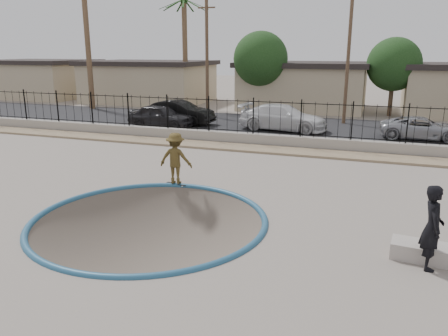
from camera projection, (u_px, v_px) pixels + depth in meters
ground at (260, 158)px, 25.07m from camera, size 120.00×120.00×2.20m
bowl_pit at (150, 220)px, 12.94m from camera, size 6.84×6.84×1.80m
coping_ring at (150, 220)px, 12.94m from camera, size 7.04×7.04×0.20m
rock_strip at (247, 148)px, 22.22m from camera, size 42.00×1.60×0.11m
retaining_wall at (253, 139)px, 23.16m from camera, size 42.00×0.45×0.60m
fence at (253, 117)px, 22.84m from camera, size 40.00×0.04×1.80m
street at (280, 125)px, 29.33m from camera, size 90.00×8.00×0.04m
house_west_far at (41, 78)px, 46.42m from camera, size 10.60×8.60×3.90m
house_west at (149, 81)px, 42.27m from camera, size 11.60×8.60×3.90m
house_center at (304, 85)px, 37.47m from camera, size 10.60×8.60×3.90m
palm_left at (85, 11)px, 35.42m from camera, size 2.30×2.30×11.30m
palm_mid at (185, 28)px, 37.16m from camera, size 2.30×2.30×9.30m
utility_pole_left at (207, 53)px, 31.85m from camera, size 1.70×0.24×9.00m
utility_pole_mid at (349, 49)px, 28.58m from camera, size 1.70×0.24×9.50m
street_tree_left at (261, 59)px, 34.67m from camera, size 4.32×4.32×6.36m
street_tree_mid at (394, 65)px, 32.47m from camera, size 3.96×3.96×5.83m
skater at (176, 161)px, 16.01m from camera, size 1.28×0.81×1.89m
skateboard at (176, 184)px, 16.24m from camera, size 0.83×0.23×0.07m
videographer at (432, 227)px, 9.86m from camera, size 0.54×0.77×1.99m
concrete_ledge at (426, 252)px, 10.44m from camera, size 1.66×0.86×0.40m
car_a at (161, 116)px, 28.10m from camera, size 4.44×2.02×1.48m
car_b at (179, 112)px, 29.38m from camera, size 4.85×1.80×1.58m
car_c at (283, 117)px, 27.10m from camera, size 5.65×2.76×1.58m
car_d at (422, 128)px, 24.32m from camera, size 4.52×2.13×1.25m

